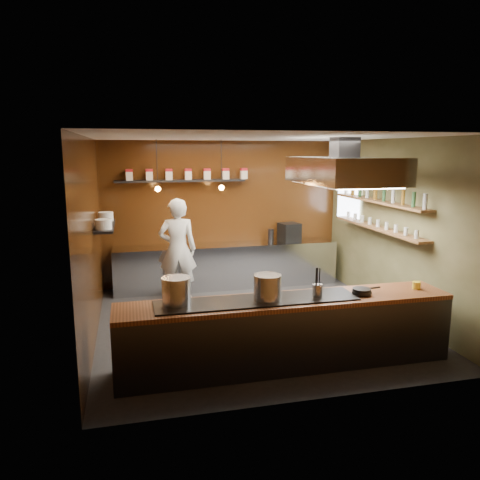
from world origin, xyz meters
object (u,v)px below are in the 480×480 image
object	(u,v)px
stockpot_small	(267,287)
espresso_machine	(289,232)
stockpot_large	(176,291)
extractor_hood	(344,170)
chef	(178,249)

from	to	relation	value
stockpot_small	espresso_machine	xyz separation A→B (m)	(1.62, 3.79, -0.01)
stockpot_large	stockpot_small	world-z (taller)	stockpot_large
stockpot_small	espresso_machine	bearing A→B (deg)	66.82
extractor_hood	stockpot_small	bearing A→B (deg)	-141.99
espresso_machine	chef	world-z (taller)	chef
stockpot_large	chef	xyz separation A→B (m)	(0.34, 3.11, -0.14)
extractor_hood	stockpot_small	world-z (taller)	extractor_hood
espresso_machine	extractor_hood	bearing A→B (deg)	-102.21
stockpot_small	espresso_machine	world-z (taller)	espresso_machine
extractor_hood	stockpot_large	size ratio (longest dim) A/B	5.66
extractor_hood	stockpot_small	distance (m)	2.44
extractor_hood	espresso_machine	size ratio (longest dim) A/B	5.10
extractor_hood	espresso_machine	world-z (taller)	extractor_hood
espresso_machine	chef	size ratio (longest dim) A/B	0.20
extractor_hood	stockpot_large	xyz separation A→B (m)	(-2.71, -1.15, -1.39)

